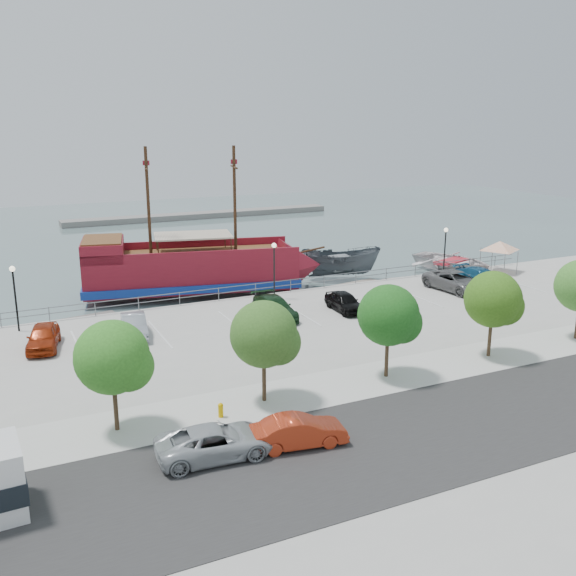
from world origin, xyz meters
name	(u,v)px	position (x,y,z in m)	size (l,w,h in m)	color
ground	(314,336)	(0.00, 0.00, -1.00)	(160.00, 160.00, 0.00)	#4E6161
land_slab	(567,486)	(0.00, -21.00, -0.60)	(100.00, 58.00, 1.20)	#A2A29D
street	(479,419)	(0.00, -16.00, 0.01)	(100.00, 8.00, 0.04)	#292828
sidewalk	(402,373)	(0.00, -10.00, 0.01)	(100.00, 4.00, 0.05)	beige
seawall_railing	(267,288)	(0.00, 7.80, 0.53)	(50.00, 0.06, 1.00)	slate
far_shore	(201,215)	(10.00, 55.00, -0.60)	(40.00, 3.00, 0.80)	slate
pirate_ship	(209,269)	(-2.80, 13.49, 1.12)	(20.46, 9.49, 12.68)	maroon
patrol_boat	(340,265)	(9.38, 12.82, 0.40)	(2.72, 7.23, 2.80)	#4A5259
speedboat	(452,264)	(20.59, 10.85, -0.18)	(5.64, 7.90, 1.64)	silver
dock_west	(70,324)	(-14.60, 9.20, -0.80)	(6.88, 1.96, 0.39)	#67615C
dock_mid	(348,289)	(8.09, 9.20, -0.79)	(7.22, 2.06, 0.41)	gray
dock_east	(418,280)	(15.44, 9.20, -0.82)	(6.25, 1.78, 0.36)	gray
canopy_tent	(500,241)	(21.67, 6.00, 2.77)	(4.82, 4.82, 3.18)	slate
street_van	(216,442)	(-11.87, -14.03, 0.67)	(2.21, 4.79, 1.33)	#ABB0B4
street_sedan	(299,431)	(-8.45, -14.66, 0.66)	(1.39, 3.98, 1.31)	#B53317
fire_hydrant	(221,410)	(-10.50, -10.80, 0.39)	(0.25, 0.25, 0.73)	#E4AD01
lamp_post_left	(14,287)	(-18.00, 6.50, 2.94)	(0.36, 0.36, 4.28)	black
lamp_post_mid	(274,261)	(0.00, 6.50, 2.94)	(0.36, 0.36, 4.28)	black
lamp_post_right	(445,243)	(16.00, 6.50, 2.94)	(0.36, 0.36, 4.28)	black
tree_b	(116,359)	(-14.85, -10.07, 3.30)	(3.30, 3.20, 5.00)	#473321
tree_c	(267,336)	(-7.85, -10.07, 3.30)	(3.30, 3.20, 5.00)	#473321
tree_d	(392,317)	(-0.85, -10.07, 3.30)	(3.30, 3.20, 5.00)	#473321
tree_e	(496,301)	(6.15, -10.07, 3.30)	(3.30, 3.20, 5.00)	#473321
parked_car_a	(43,337)	(-16.86, 2.38, 0.72)	(1.70, 4.21, 1.43)	#95280B
parked_car_b	(134,326)	(-11.51, 2.34, 0.68)	(1.45, 4.14, 1.37)	#9BA2AC
parked_car_d	(275,308)	(-2.00, 2.04, 0.71)	(2.00, 4.92, 1.43)	#143419
parked_car_e	(345,302)	(3.14, 1.37, 0.68)	(1.61, 4.01, 1.37)	black
parked_car_g	(456,281)	(13.88, 2.35, 0.78)	(2.59, 5.63, 1.56)	slate
parked_car_h	(482,277)	(16.88, 2.77, 0.71)	(1.99, 4.89, 1.42)	navy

